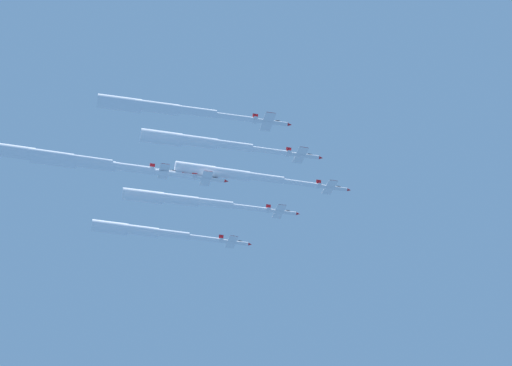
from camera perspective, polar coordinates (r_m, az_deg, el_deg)
name	(u,v)px	position (r m, az deg, el deg)	size (l,w,h in m)	color
jet_lead	(231,174)	(232.43, -1.73, 0.61)	(34.32, 40.30, 4.17)	silver
jet_port_inner	(179,200)	(241.25, -5.27, -1.14)	(34.71, 41.88, 4.07)	silver
jet_starboard_inner	(198,142)	(221.06, -3.95, 2.81)	(33.06, 39.66, 4.15)	silver
jet_port_mid	(142,231)	(248.70, -7.76, -3.25)	(32.75, 38.20, 4.10)	silver
jet_starboard_mid	(159,108)	(209.68, -6.63, 5.10)	(32.58, 39.85, 4.12)	silver
jet_port_outer	(94,164)	(229.33, -11.00, 1.28)	(36.31, 43.02, 4.17)	silver
jet_starboard_outer	(52,156)	(230.29, -13.72, 1.78)	(35.98, 42.04, 4.16)	silver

